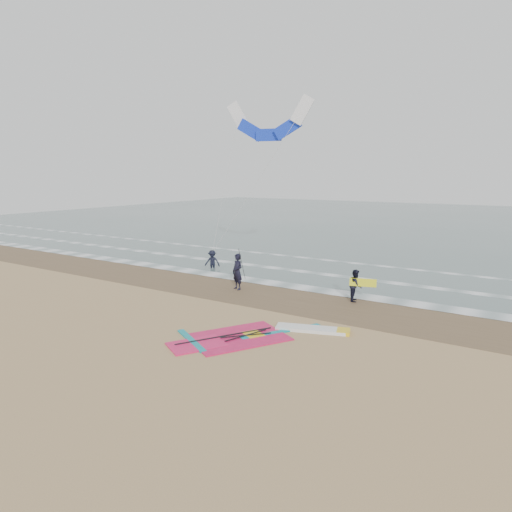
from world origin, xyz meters
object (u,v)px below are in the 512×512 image
Objects in this scene: windsurf_rig at (259,335)px; surf_kite at (268,124)px; person_standing at (237,272)px; person_wading at (212,257)px; person_walking at (356,285)px.

surf_kite is at bearing 119.40° from windsurf_rig.
person_standing is at bearing -75.11° from surf_kite.
person_standing is at bearing -61.54° from person_wading.
person_walking is at bearing -30.20° from surf_kite.
person_wading is at bearing -145.74° from surf_kite.
surf_kite is (-7.83, 4.56, 8.59)m from person_walking.
person_standing is 5.93m from person_wading.
person_walking is 11.19m from person_wading.
windsurf_rig is 7.05m from person_walking.
windsurf_rig is 3.07× the size of person_standing.
person_standing is 10.32m from surf_kite.
person_standing reaches higher than person_wading.
windsurf_rig is at bearing -29.98° from person_standing.
surf_kite is at bearing 123.84° from person_standing.
person_walking is 12.48m from surf_kite.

